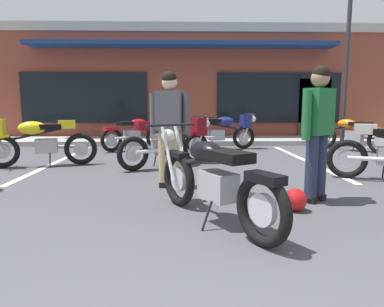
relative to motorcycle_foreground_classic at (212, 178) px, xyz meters
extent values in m
plane|color=#47474C|center=(-0.30, 0.69, -0.46)|extent=(80.00, 80.00, 0.00)
cube|color=#A8A59E|center=(-0.30, 7.60, -0.39)|extent=(22.00, 1.80, 0.14)
cube|color=brown|center=(-0.30, 11.16, 1.51)|extent=(16.65, 5.16, 3.94)
cube|color=#B2AD9E|center=(-0.30, 8.55, 3.33)|extent=(16.65, 0.06, 0.30)
cube|color=black|center=(-3.63, 8.54, 0.99)|extent=(4.26, 0.06, 1.70)
cube|color=black|center=(3.03, 8.54, 0.99)|extent=(4.26, 0.06, 1.70)
cube|color=#33281E|center=(4.28, 8.54, 0.59)|extent=(1.10, 0.06, 2.10)
cube|color=navy|center=(-0.30, 8.13, 2.68)|extent=(9.99, 0.90, 0.12)
cube|color=silver|center=(-2.98, 4.00, -0.46)|extent=(0.12, 4.80, 0.01)
cube|color=silver|center=(-0.30, 4.00, -0.46)|extent=(0.12, 4.80, 0.01)
cube|color=silver|center=(2.38, 4.00, -0.46)|extent=(0.12, 4.80, 0.01)
torus|color=black|center=(0.37, -0.64, -0.14)|extent=(0.41, 0.60, 0.64)
cylinder|color=#B7B7BC|center=(0.37, -0.64, -0.14)|extent=(0.20, 0.28, 0.29)
torus|color=black|center=(-0.35, 0.60, -0.14)|extent=(0.41, 0.60, 0.64)
cylinder|color=#B7B7BC|center=(-0.35, 0.60, -0.14)|extent=(0.20, 0.28, 0.29)
cylinder|color=silver|center=(-0.48, 0.64, 0.18)|extent=(0.20, 0.30, 0.66)
cylinder|color=silver|center=(-0.32, 0.73, 0.18)|extent=(0.20, 0.30, 0.66)
cylinder|color=black|center=(-0.44, 0.76, 0.50)|extent=(0.59, 0.36, 0.03)
sphere|color=silver|center=(-0.48, 0.83, 0.36)|extent=(0.23, 0.23, 0.17)
cube|color=black|center=(-0.37, 0.64, 0.16)|extent=(0.30, 0.38, 0.06)
cube|color=#9E9EA3|center=(0.05, -0.09, -0.06)|extent=(0.41, 0.47, 0.28)
cylinder|color=silver|center=(0.36, -0.34, -0.10)|extent=(0.34, 0.51, 0.07)
cylinder|color=black|center=(-0.05, 0.08, 0.18)|extent=(0.52, 0.84, 0.26)
ellipsoid|color=black|center=(-0.06, 0.10, 0.26)|extent=(0.47, 0.55, 0.22)
cube|color=black|center=(0.12, -0.21, 0.26)|extent=(0.50, 0.59, 0.10)
cube|color=black|center=(0.38, -0.66, 0.14)|extent=(0.32, 0.39, 0.08)
cylinder|color=black|center=(-0.07, -0.24, -0.32)|extent=(0.13, 0.09, 0.29)
torus|color=black|center=(2.40, 2.09, -0.14)|extent=(0.63, 0.34, 0.64)
cylinder|color=#B7B7BC|center=(2.40, 2.09, -0.14)|extent=(0.29, 0.17, 0.29)
cylinder|color=silver|center=(2.60, 1.86, -0.10)|extent=(0.53, 0.28, 0.07)
cube|color=beige|center=(2.63, 2.00, 0.36)|extent=(0.37, 0.31, 0.16)
cylinder|color=black|center=(3.00, 2.04, -0.32)|extent=(0.07, 0.13, 0.29)
torus|color=black|center=(4.61, 4.94, -0.14)|extent=(0.49, 0.55, 0.64)
cylinder|color=#B7B7BC|center=(4.61, 4.94, -0.14)|extent=(0.23, 0.26, 0.29)
torus|color=black|center=(3.67, 6.03, -0.14)|extent=(0.49, 0.55, 0.64)
cylinder|color=#B7B7BC|center=(3.67, 6.03, -0.14)|extent=(0.23, 0.26, 0.29)
cylinder|color=silver|center=(3.53, 6.05, 0.18)|extent=(0.25, 0.27, 0.66)
cylinder|color=silver|center=(3.67, 6.17, 0.18)|extent=(0.25, 0.27, 0.66)
cylinder|color=black|center=(3.55, 6.17, 0.50)|extent=(0.52, 0.45, 0.03)
sphere|color=silver|center=(3.50, 6.23, 0.36)|extent=(0.24, 0.24, 0.17)
cube|color=orange|center=(3.64, 6.06, 0.16)|extent=(0.34, 0.36, 0.06)
cube|color=#9E9EA3|center=(4.19, 5.43, -0.06)|extent=(0.44, 0.46, 0.28)
cylinder|color=silver|center=(4.54, 5.24, -0.10)|extent=(0.41, 0.46, 0.07)
cylinder|color=black|center=(4.06, 5.58, 0.18)|extent=(0.66, 0.75, 0.26)
ellipsoid|color=orange|center=(4.04, 5.59, 0.26)|extent=(0.51, 0.53, 0.22)
cube|color=black|center=(4.28, 5.32, 0.26)|extent=(0.55, 0.58, 0.10)
cube|color=orange|center=(4.62, 4.93, 0.14)|extent=(0.36, 0.38, 0.08)
cylinder|color=black|center=(4.10, 5.26, -0.32)|extent=(0.12, 0.11, 0.29)
torus|color=black|center=(-0.01, 5.68, -0.14)|extent=(0.65, 0.25, 0.64)
cylinder|color=#B7B7BC|center=(-0.01, 5.68, -0.14)|extent=(0.29, 0.13, 0.29)
torus|color=black|center=(1.39, 6.01, -0.14)|extent=(0.65, 0.25, 0.64)
cylinder|color=#B7B7BC|center=(1.39, 6.01, -0.14)|extent=(0.29, 0.13, 0.29)
cylinder|color=silver|center=(1.47, 6.12, 0.18)|extent=(0.33, 0.12, 0.66)
cylinder|color=silver|center=(1.51, 5.95, 0.18)|extent=(0.33, 0.12, 0.66)
cylinder|color=black|center=(1.57, 6.05, 0.50)|extent=(0.19, 0.65, 0.03)
sphere|color=silver|center=(1.64, 6.07, 0.36)|extent=(0.21, 0.21, 0.17)
cube|color=navy|center=(1.43, 6.02, 0.16)|extent=(0.38, 0.22, 0.06)
cube|color=#9E9EA3|center=(0.61, 5.82, -0.06)|extent=(0.45, 0.33, 0.28)
cylinder|color=silver|center=(0.29, 5.60, -0.10)|extent=(0.55, 0.20, 0.07)
cylinder|color=black|center=(0.81, 5.87, 0.18)|extent=(0.93, 0.28, 0.26)
ellipsoid|color=navy|center=(0.85, 5.88, 0.30)|extent=(0.58, 0.41, 0.26)
cube|color=navy|center=(1.44, 6.02, 0.30)|extent=(0.30, 0.33, 0.36)
cube|color=black|center=(0.52, 5.80, 0.32)|extent=(0.45, 0.33, 0.10)
cube|color=navy|center=(0.22, 5.73, 0.36)|extent=(0.36, 0.27, 0.16)
cylinder|color=black|center=(0.50, 5.98, -0.32)|extent=(0.05, 0.14, 0.29)
torus|color=black|center=(-2.36, 3.56, -0.14)|extent=(0.65, 0.25, 0.64)
cylinder|color=#B7B7BC|center=(-2.36, 3.56, -0.14)|extent=(0.29, 0.13, 0.29)
torus|color=black|center=(-3.76, 3.21, -0.14)|extent=(0.65, 0.25, 0.64)
cylinder|color=#B7B7BC|center=(-3.76, 3.21, -0.14)|extent=(0.29, 0.13, 0.29)
cube|color=#9E9EA3|center=(-2.98, 3.40, -0.06)|extent=(0.45, 0.33, 0.28)
cylinder|color=silver|center=(-2.66, 3.63, -0.10)|extent=(0.55, 0.20, 0.07)
cylinder|color=black|center=(-3.18, 3.36, 0.18)|extent=(0.93, 0.28, 0.26)
ellipsoid|color=yellow|center=(-3.22, 3.35, 0.30)|extent=(0.58, 0.42, 0.26)
cube|color=black|center=(-2.89, 3.43, 0.32)|extent=(0.45, 0.33, 0.10)
cube|color=yellow|center=(-2.60, 3.50, 0.36)|extent=(0.36, 0.27, 0.16)
cylinder|color=black|center=(-2.87, 3.24, -0.32)|extent=(0.06, 0.14, 0.29)
torus|color=black|center=(-1.20, 2.82, -0.14)|extent=(0.58, 0.45, 0.64)
cylinder|color=#B7B7BC|center=(-1.20, 2.82, -0.14)|extent=(0.27, 0.21, 0.29)
torus|color=black|center=(-0.02, 3.65, -0.14)|extent=(0.58, 0.45, 0.64)
cylinder|color=#B7B7BC|center=(-0.02, 3.65, -0.14)|extent=(0.27, 0.21, 0.29)
cylinder|color=silver|center=(0.01, 3.78, 0.18)|extent=(0.29, 0.22, 0.66)
cylinder|color=silver|center=(0.11, 3.63, 0.18)|extent=(0.29, 0.22, 0.66)
cylinder|color=black|center=(0.12, 3.75, 0.50)|extent=(0.40, 0.56, 0.03)
sphere|color=silver|center=(0.19, 3.80, 0.36)|extent=(0.24, 0.24, 0.17)
cube|color=maroon|center=(0.01, 3.67, 0.16)|extent=(0.38, 0.32, 0.06)
cube|color=#9E9EA3|center=(-0.68, 3.19, -0.06)|extent=(0.47, 0.43, 0.28)
cylinder|color=silver|center=(-0.90, 2.86, -0.10)|extent=(0.49, 0.37, 0.07)
cylinder|color=black|center=(-0.52, 3.31, 0.18)|extent=(0.81, 0.59, 0.26)
ellipsoid|color=maroon|center=(-0.48, 3.33, 0.30)|extent=(0.60, 0.54, 0.26)
cube|color=maroon|center=(0.02, 3.68, 0.30)|extent=(0.36, 0.37, 0.36)
cube|color=black|center=(-0.76, 3.13, 0.32)|extent=(0.47, 0.43, 0.10)
cube|color=maroon|center=(-1.01, 2.96, 0.36)|extent=(0.38, 0.35, 0.16)
cylinder|color=black|center=(-0.84, 3.30, -0.32)|extent=(0.10, 0.12, 0.29)
torus|color=black|center=(-2.12, 5.45, -0.14)|extent=(0.53, 0.51, 0.64)
cylinder|color=#B7B7BC|center=(-2.12, 5.45, -0.14)|extent=(0.25, 0.24, 0.29)
torus|color=black|center=(-1.08, 6.44, -0.14)|extent=(0.53, 0.51, 0.64)
cylinder|color=#B7B7BC|center=(-1.08, 6.44, -0.14)|extent=(0.25, 0.24, 0.29)
cylinder|color=silver|center=(-1.07, 6.58, 0.18)|extent=(0.27, 0.26, 0.66)
cylinder|color=silver|center=(-0.95, 6.45, 0.18)|extent=(0.27, 0.26, 0.66)
cylinder|color=black|center=(-0.95, 6.57, 0.50)|extent=(0.48, 0.50, 0.03)
sphere|color=silver|center=(-0.89, 6.62, 0.36)|extent=(0.24, 0.24, 0.17)
cube|color=#B70F14|center=(-1.05, 6.47, 0.16)|extent=(0.36, 0.35, 0.06)
cube|color=#9E9EA3|center=(-1.66, 5.89, -0.06)|extent=(0.45, 0.45, 0.28)
cylinder|color=silver|center=(-1.83, 5.53, -0.10)|extent=(0.45, 0.43, 0.07)
cylinder|color=black|center=(-1.52, 6.03, 0.18)|extent=(0.72, 0.69, 0.26)
ellipsoid|color=#B70F14|center=(-1.50, 6.04, 0.26)|extent=(0.53, 0.52, 0.22)
cube|color=black|center=(-1.76, 5.79, 0.26)|extent=(0.57, 0.56, 0.10)
cube|color=#B70F14|center=(-2.14, 5.43, 0.14)|extent=(0.37, 0.36, 0.08)
cylinder|color=black|center=(-1.84, 5.97, -0.32)|extent=(0.11, 0.11, 0.29)
cube|color=black|center=(1.25, 0.70, -0.42)|extent=(0.23, 0.25, 0.08)
cube|color=black|center=(1.41, 0.82, -0.42)|extent=(0.23, 0.25, 0.08)
cylinder|color=#232842|center=(1.27, 0.67, 0.00)|extent=(0.21, 0.21, 0.80)
cylinder|color=#232842|center=(1.43, 0.79, 0.00)|extent=(0.21, 0.21, 0.80)
cube|color=#1E6633|center=(1.35, 0.73, 0.66)|extent=(0.44, 0.41, 0.56)
cylinder|color=#1E6633|center=(1.16, 0.58, 0.62)|extent=(0.14, 0.14, 0.58)
cylinder|color=#1E6633|center=(1.55, 0.88, 0.62)|extent=(0.14, 0.14, 0.58)
sphere|color=#A07556|center=(1.35, 0.73, 1.06)|extent=(0.31, 0.31, 0.22)
sphere|color=black|center=(1.36, 0.72, 1.11)|extent=(0.29, 0.29, 0.21)
cube|color=black|center=(-0.57, 1.59, -0.42)|extent=(0.16, 0.26, 0.08)
cube|color=black|center=(-0.38, 1.53, -0.42)|extent=(0.16, 0.26, 0.08)
cylinder|color=tan|center=(-0.58, 1.55, 0.00)|extent=(0.19, 0.19, 0.80)
cylinder|color=tan|center=(-0.39, 1.49, 0.00)|extent=(0.19, 0.19, 0.80)
cube|color=#4C4C51|center=(-0.48, 1.52, 0.66)|extent=(0.43, 0.32, 0.56)
cylinder|color=#4C4C51|center=(-0.72, 1.59, 0.62)|extent=(0.12, 0.12, 0.58)
cylinder|color=#4C4C51|center=(-0.24, 1.45, 0.62)|extent=(0.12, 0.12, 0.58)
sphere|color=beige|center=(-0.48, 1.52, 1.06)|extent=(0.27, 0.27, 0.22)
sphere|color=black|center=(-0.49, 1.51, 1.11)|extent=(0.26, 0.26, 0.21)
sphere|color=#B71414|center=(0.98, 0.34, -0.33)|extent=(0.26, 0.26, 0.26)
cube|color=black|center=(0.98, 0.44, -0.34)|extent=(0.18, 0.03, 0.09)
cylinder|color=#2D2D33|center=(4.37, 6.50, 1.96)|extent=(0.12, 0.12, 4.85)
camera|label=1|loc=(-0.31, -3.46, 0.74)|focal=32.42mm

